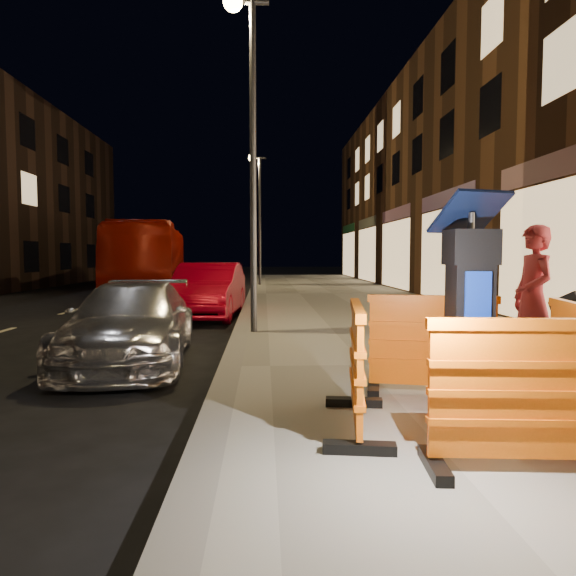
{
  "coord_description": "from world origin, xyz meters",
  "views": [
    {
      "loc": [
        0.44,
        -6.59,
        1.6
      ],
      "look_at": [
        0.8,
        1.0,
        1.1
      ],
      "focal_mm": 32.0,
      "sensor_mm": 36.0,
      "label": 1
    }
  ],
  "objects_px": {
    "barrier_kerbside": "(357,366)",
    "man": "(533,298)",
    "car_silver": "(133,362)",
    "bus_doubledecker": "(151,290)",
    "parking_kiosk": "(469,317)",
    "barrier_front": "(525,396)",
    "barrier_back": "(432,345)",
    "car_red": "(208,318)"
  },
  "relations": [
    {
      "from": "car_silver",
      "to": "bus_doubledecker",
      "type": "height_order",
      "value": "bus_doubledecker"
    },
    {
      "from": "car_silver",
      "to": "parking_kiosk",
      "type": "bearing_deg",
      "value": -47.93
    },
    {
      "from": "barrier_front",
      "to": "car_red",
      "type": "relative_size",
      "value": 0.31
    },
    {
      "from": "barrier_back",
      "to": "bus_doubledecker",
      "type": "relative_size",
      "value": 0.12
    },
    {
      "from": "barrier_front",
      "to": "car_silver",
      "type": "xyz_separation_m",
      "value": [
        -3.68,
        4.39,
        -0.67
      ]
    },
    {
      "from": "man",
      "to": "barrier_back",
      "type": "bearing_deg",
      "value": -58.89
    },
    {
      "from": "parking_kiosk",
      "to": "bus_doubledecker",
      "type": "height_order",
      "value": "parking_kiosk"
    },
    {
      "from": "barrier_kerbside",
      "to": "car_red",
      "type": "relative_size",
      "value": 0.31
    },
    {
      "from": "parking_kiosk",
      "to": "barrier_front",
      "type": "distance_m",
      "value": 1.03
    },
    {
      "from": "barrier_kerbside",
      "to": "car_red",
      "type": "xyz_separation_m",
      "value": [
        -2.19,
        8.79,
        -0.67
      ]
    },
    {
      "from": "car_red",
      "to": "barrier_kerbside",
      "type": "bearing_deg",
      "value": -72.57
    },
    {
      "from": "parking_kiosk",
      "to": "barrier_front",
      "type": "xyz_separation_m",
      "value": [
        0.0,
        -0.95,
        -0.41
      ]
    },
    {
      "from": "barrier_front",
      "to": "bus_doubledecker",
      "type": "bearing_deg",
      "value": 113.92
    },
    {
      "from": "car_silver",
      "to": "bus_doubledecker",
      "type": "distance_m",
      "value": 15.7
    },
    {
      "from": "barrier_front",
      "to": "man",
      "type": "relative_size",
      "value": 0.73
    },
    {
      "from": "barrier_kerbside",
      "to": "barrier_back",
      "type": "bearing_deg",
      "value": -36.98
    },
    {
      "from": "barrier_front",
      "to": "car_silver",
      "type": "bearing_deg",
      "value": 134.99
    },
    {
      "from": "barrier_front",
      "to": "man",
      "type": "distance_m",
      "value": 3.32
    },
    {
      "from": "barrier_back",
      "to": "barrier_front",
      "type": "bearing_deg",
      "value": -76.98
    },
    {
      "from": "parking_kiosk",
      "to": "barrier_back",
      "type": "bearing_deg",
      "value": 100.02
    },
    {
      "from": "bus_doubledecker",
      "to": "man",
      "type": "height_order",
      "value": "man"
    },
    {
      "from": "barrier_front",
      "to": "parking_kiosk",
      "type": "bearing_deg",
      "value": 95.02
    },
    {
      "from": "parking_kiosk",
      "to": "barrier_back",
      "type": "height_order",
      "value": "parking_kiosk"
    },
    {
      "from": "car_red",
      "to": "bus_doubledecker",
      "type": "distance_m",
      "value": 10.69
    },
    {
      "from": "barrier_front",
      "to": "barrier_back",
      "type": "xyz_separation_m",
      "value": [
        0.0,
        1.9,
        0.0
      ]
    },
    {
      "from": "barrier_front",
      "to": "bus_doubledecker",
      "type": "height_order",
      "value": "bus_doubledecker"
    },
    {
      "from": "parking_kiosk",
      "to": "barrier_front",
      "type": "height_order",
      "value": "parking_kiosk"
    },
    {
      "from": "barrier_front",
      "to": "barrier_kerbside",
      "type": "xyz_separation_m",
      "value": [
        -0.95,
        0.95,
        0.0
      ]
    },
    {
      "from": "car_silver",
      "to": "man",
      "type": "xyz_separation_m",
      "value": [
        5.27,
        -1.5,
        1.06
      ]
    },
    {
      "from": "parking_kiosk",
      "to": "bus_doubledecker",
      "type": "distance_m",
      "value": 20.05
    },
    {
      "from": "parking_kiosk",
      "to": "car_silver",
      "type": "distance_m",
      "value": 5.15
    },
    {
      "from": "barrier_kerbside",
      "to": "bus_doubledecker",
      "type": "relative_size",
      "value": 0.12
    },
    {
      "from": "car_silver",
      "to": "bus_doubledecker",
      "type": "bearing_deg",
      "value": 96.51
    },
    {
      "from": "barrier_kerbside",
      "to": "man",
      "type": "xyz_separation_m",
      "value": [
        2.54,
        1.94,
        0.39
      ]
    },
    {
      "from": "barrier_back",
      "to": "car_silver",
      "type": "xyz_separation_m",
      "value": [
        -3.68,
        2.49,
        -0.67
      ]
    },
    {
      "from": "barrier_back",
      "to": "car_red",
      "type": "height_order",
      "value": "barrier_back"
    },
    {
      "from": "barrier_back",
      "to": "car_silver",
      "type": "distance_m",
      "value": 4.5
    },
    {
      "from": "barrier_front",
      "to": "barrier_kerbside",
      "type": "height_order",
      "value": "same"
    },
    {
      "from": "barrier_front",
      "to": "barrier_back",
      "type": "relative_size",
      "value": 1.0
    },
    {
      "from": "barrier_back",
      "to": "bus_doubledecker",
      "type": "bearing_deg",
      "value": 123.77
    },
    {
      "from": "parking_kiosk",
      "to": "barrier_kerbside",
      "type": "height_order",
      "value": "parking_kiosk"
    },
    {
      "from": "car_silver",
      "to": "bus_doubledecker",
      "type": "relative_size",
      "value": 0.38
    }
  ]
}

